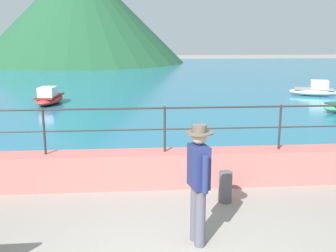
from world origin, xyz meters
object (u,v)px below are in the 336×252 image
person_walking (198,179)px  boat_3 (49,98)px  boat_2 (315,90)px  bollard (225,187)px

person_walking → boat_3: bearing=111.0°
person_walking → boat_2: 15.75m
boat_2 → person_walking: bearing=-120.4°
bollard → boat_2: (7.24, 12.19, 0.04)m
boat_2 → boat_3: bearing=-173.2°
boat_2 → boat_3: same height
boat_2 → boat_3: size_ratio=1.04×
bollard → boat_3: boat_3 is taller
bollard → boat_3: size_ratio=0.24×
person_walking → bollard: bearing=62.8°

